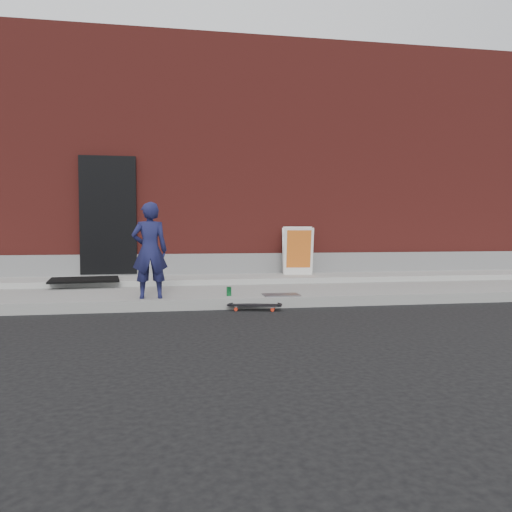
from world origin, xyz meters
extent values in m
plane|color=black|center=(0.00, 0.00, 0.00)|extent=(80.00, 80.00, 0.00)
cube|color=gray|center=(0.00, 1.50, 0.07)|extent=(20.00, 3.00, 0.15)
cube|color=gray|center=(0.00, 2.40, 0.20)|extent=(20.00, 1.20, 0.10)
cube|color=maroon|center=(0.00, 7.00, 2.50)|extent=(20.00, 8.00, 5.00)
cube|color=slate|center=(0.00, 2.97, 0.45)|extent=(20.00, 0.10, 0.40)
cube|color=black|center=(-2.60, 2.96, 1.40)|extent=(1.05, 0.12, 2.25)
imported|color=#181A45|center=(-1.73, 0.27, 0.83)|extent=(0.52, 0.36, 1.36)
cylinder|color=red|center=(-0.02, -0.11, 0.03)|extent=(0.06, 0.04, 0.05)
cylinder|color=red|center=(-0.06, -0.27, 0.03)|extent=(0.06, 0.04, 0.05)
cylinder|color=red|center=(-0.51, 0.03, 0.03)|extent=(0.06, 0.04, 0.05)
cylinder|color=red|center=(-0.55, -0.13, 0.03)|extent=(0.06, 0.04, 0.05)
cube|color=#A7A8AC|center=(-0.04, -0.19, 0.06)|extent=(0.09, 0.17, 0.02)
cube|color=#A7A8AC|center=(-0.53, -0.05, 0.06)|extent=(0.09, 0.17, 0.02)
cube|color=black|center=(-0.28, -0.12, 0.08)|extent=(0.76, 0.38, 0.02)
cube|color=white|center=(1.00, 2.40, 0.71)|extent=(0.59, 0.33, 0.91)
cube|color=white|center=(1.06, 2.80, 0.71)|extent=(0.59, 0.33, 0.91)
cube|color=gold|center=(1.00, 2.37, 0.66)|extent=(0.49, 0.26, 0.73)
cube|color=white|center=(1.03, 2.60, 1.16)|extent=(0.56, 0.13, 0.05)
cylinder|color=#167234|center=(-0.59, 0.34, 0.22)|extent=(0.09, 0.09, 0.13)
cube|color=black|center=(-2.90, 2.00, 0.27)|extent=(1.24, 1.05, 0.03)
cube|color=#5D5C62|center=(0.18, 0.26, 0.16)|extent=(0.53, 0.34, 0.02)
camera|label=1|loc=(-1.44, -6.93, 1.12)|focal=35.00mm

